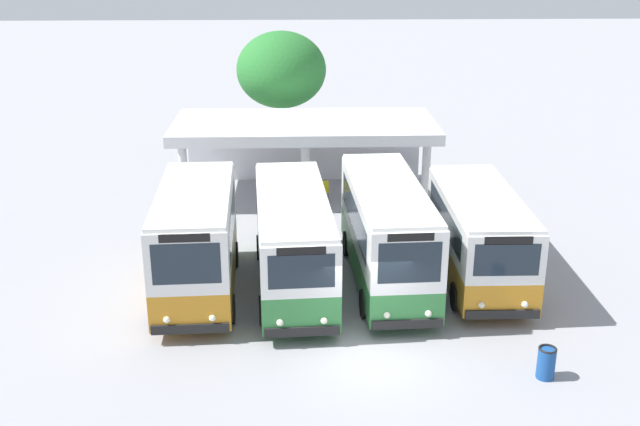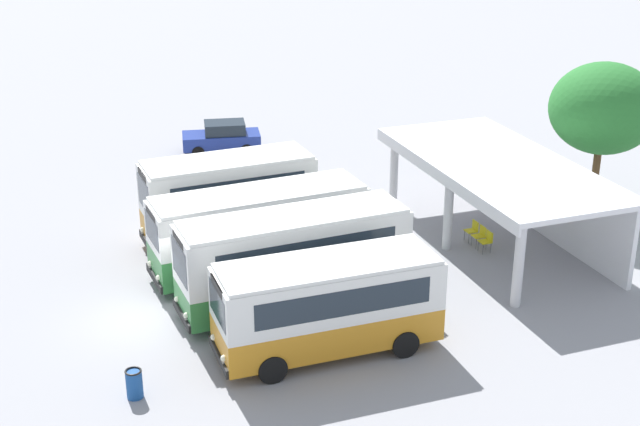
{
  "view_description": "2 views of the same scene",
  "coord_description": "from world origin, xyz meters",
  "px_view_note": "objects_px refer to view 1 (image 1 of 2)",
  "views": [
    {
      "loc": [
        -1.97,
        -18.53,
        11.1
      ],
      "look_at": [
        -1.14,
        7.61,
        1.49
      ],
      "focal_mm": 42.56,
      "sensor_mm": 36.0,
      "label": 1
    },
    {
      "loc": [
        26.79,
        -3.69,
        14.56
      ],
      "look_at": [
        -1.56,
        6.67,
        2.3
      ],
      "focal_mm": 49.72,
      "sensor_mm": 36.0,
      "label": 2
    }
  ],
  "objects_px": {
    "city_bus_second_in_row": "(293,238)",
    "waiting_chair_middle_seat": "(324,189)",
    "waiting_chair_second_from_end": "(311,189)",
    "city_bus_middle_cream": "(387,230)",
    "litter_bin_apron": "(546,363)",
    "city_bus_fourth_amber": "(479,233)",
    "city_bus_nearest_orange": "(196,239)",
    "waiting_chair_end_by_column": "(298,189)"
  },
  "relations": [
    {
      "from": "city_bus_second_in_row",
      "to": "waiting_chair_middle_seat",
      "type": "xyz_separation_m",
      "value": [
        1.34,
        8.87,
        -1.26
      ]
    },
    {
      "from": "waiting_chair_second_from_end",
      "to": "city_bus_second_in_row",
      "type": "bearing_deg",
      "value": -94.92
    },
    {
      "from": "city_bus_middle_cream",
      "to": "litter_bin_apron",
      "type": "relative_size",
      "value": 8.93
    },
    {
      "from": "city_bus_fourth_amber",
      "to": "city_bus_nearest_orange",
      "type": "bearing_deg",
      "value": -175.67
    },
    {
      "from": "city_bus_nearest_orange",
      "to": "city_bus_middle_cream",
      "type": "height_order",
      "value": "city_bus_nearest_orange"
    },
    {
      "from": "city_bus_middle_cream",
      "to": "waiting_chair_middle_seat",
      "type": "xyz_separation_m",
      "value": [
        -1.78,
        8.58,
        -1.38
      ]
    },
    {
      "from": "city_bus_second_in_row",
      "to": "city_bus_middle_cream",
      "type": "xyz_separation_m",
      "value": [
        3.11,
        0.29,
        0.12
      ]
    },
    {
      "from": "city_bus_nearest_orange",
      "to": "waiting_chair_second_from_end",
      "type": "xyz_separation_m",
      "value": [
        3.88,
        9.25,
        -1.42
      ]
    },
    {
      "from": "waiting_chair_end_by_column",
      "to": "waiting_chair_middle_seat",
      "type": "distance_m",
      "value": 1.14
    },
    {
      "from": "city_bus_fourth_amber",
      "to": "litter_bin_apron",
      "type": "xyz_separation_m",
      "value": [
        0.48,
        -6.1,
        -1.27
      ]
    },
    {
      "from": "city_bus_nearest_orange",
      "to": "waiting_chair_end_by_column",
      "type": "xyz_separation_m",
      "value": [
        3.31,
        9.24,
        -1.42
      ]
    },
    {
      "from": "waiting_chair_end_by_column",
      "to": "city_bus_second_in_row",
      "type": "bearing_deg",
      "value": -91.28
    },
    {
      "from": "city_bus_nearest_orange",
      "to": "city_bus_fourth_amber",
      "type": "height_order",
      "value": "city_bus_nearest_orange"
    },
    {
      "from": "city_bus_middle_cream",
      "to": "litter_bin_apron",
      "type": "distance_m",
      "value": 7.17
    },
    {
      "from": "city_bus_fourth_amber",
      "to": "litter_bin_apron",
      "type": "height_order",
      "value": "city_bus_fourth_amber"
    },
    {
      "from": "city_bus_middle_cream",
      "to": "waiting_chair_end_by_column",
      "type": "distance_m",
      "value": 9.17
    },
    {
      "from": "waiting_chair_middle_seat",
      "to": "waiting_chair_second_from_end",
      "type": "bearing_deg",
      "value": 177.6
    },
    {
      "from": "city_bus_middle_cream",
      "to": "city_bus_fourth_amber",
      "type": "xyz_separation_m",
      "value": [
        3.11,
        0.06,
        -0.18
      ]
    },
    {
      "from": "city_bus_fourth_amber",
      "to": "city_bus_middle_cream",
      "type": "bearing_deg",
      "value": -178.94
    },
    {
      "from": "litter_bin_apron",
      "to": "waiting_chair_second_from_end",
      "type": "bearing_deg",
      "value": 112.07
    },
    {
      "from": "city_bus_second_in_row",
      "to": "litter_bin_apron",
      "type": "distance_m",
      "value": 8.93
    },
    {
      "from": "city_bus_second_in_row",
      "to": "city_bus_fourth_amber",
      "type": "xyz_separation_m",
      "value": [
        6.22,
        0.35,
        -0.06
      ]
    },
    {
      "from": "city_bus_second_in_row",
      "to": "litter_bin_apron",
      "type": "relative_size",
      "value": 9.08
    },
    {
      "from": "city_bus_nearest_orange",
      "to": "city_bus_fourth_amber",
      "type": "distance_m",
      "value": 9.37
    },
    {
      "from": "city_bus_nearest_orange",
      "to": "litter_bin_apron",
      "type": "height_order",
      "value": "city_bus_nearest_orange"
    },
    {
      "from": "city_bus_second_in_row",
      "to": "waiting_chair_end_by_column",
      "type": "bearing_deg",
      "value": 88.72
    },
    {
      "from": "waiting_chair_second_from_end",
      "to": "waiting_chair_end_by_column",
      "type": "bearing_deg",
      "value": -178.27
    },
    {
      "from": "waiting_chair_middle_seat",
      "to": "city_bus_nearest_orange",
      "type": "bearing_deg",
      "value": -115.73
    },
    {
      "from": "city_bus_second_in_row",
      "to": "waiting_chair_end_by_column",
      "type": "height_order",
      "value": "city_bus_second_in_row"
    },
    {
      "from": "waiting_chair_middle_seat",
      "to": "city_bus_middle_cream",
      "type": "bearing_deg",
      "value": -78.3
    },
    {
      "from": "city_bus_fourth_amber",
      "to": "waiting_chair_end_by_column",
      "type": "relative_size",
      "value": 8.21
    },
    {
      "from": "city_bus_nearest_orange",
      "to": "waiting_chair_end_by_column",
      "type": "relative_size",
      "value": 8.04
    },
    {
      "from": "city_bus_middle_cream",
      "to": "city_bus_fourth_amber",
      "type": "bearing_deg",
      "value": 1.06
    },
    {
      "from": "city_bus_fourth_amber",
      "to": "waiting_chair_second_from_end",
      "type": "relative_size",
      "value": 8.21
    },
    {
      "from": "city_bus_nearest_orange",
      "to": "city_bus_middle_cream",
      "type": "distance_m",
      "value": 6.26
    },
    {
      "from": "city_bus_nearest_orange",
      "to": "city_bus_second_in_row",
      "type": "relative_size",
      "value": 0.85
    },
    {
      "from": "city_bus_middle_cream",
      "to": "litter_bin_apron",
      "type": "height_order",
      "value": "city_bus_middle_cream"
    },
    {
      "from": "city_bus_second_in_row",
      "to": "waiting_chair_end_by_column",
      "type": "xyz_separation_m",
      "value": [
        0.2,
        8.88,
        -1.26
      ]
    },
    {
      "from": "waiting_chair_end_by_column",
      "to": "waiting_chair_second_from_end",
      "type": "height_order",
      "value": "same"
    },
    {
      "from": "city_bus_nearest_orange",
      "to": "waiting_chair_middle_seat",
      "type": "bearing_deg",
      "value": 64.27
    },
    {
      "from": "city_bus_fourth_amber",
      "to": "waiting_chair_middle_seat",
      "type": "height_order",
      "value": "city_bus_fourth_amber"
    },
    {
      "from": "waiting_chair_middle_seat",
      "to": "city_bus_fourth_amber",
      "type": "bearing_deg",
      "value": -60.16
    }
  ]
}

